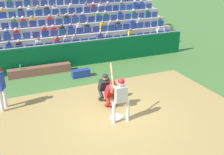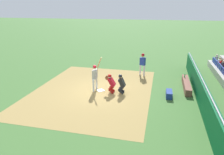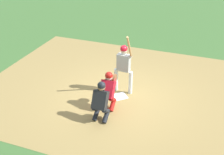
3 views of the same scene
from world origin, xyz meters
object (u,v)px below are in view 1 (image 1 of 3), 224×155
(catcher_crouching, at_px, (111,92))
(home_plate_umpire, at_px, (104,86))
(on_deck_batter, at_px, (0,84))
(batter_at_plate, at_px, (121,95))
(water_bottle_on_bench, at_px, (20,67))
(equipment_duffel_bag, at_px, (81,73))
(home_plate_marker, at_px, (116,117))
(dugout_bench, at_px, (40,70))

(catcher_crouching, height_order, home_plate_umpire, home_plate_umpire)
(home_plate_umpire, xyz_separation_m, on_deck_batter, (3.96, -0.90, 0.42))
(batter_at_plate, distance_m, home_plate_umpire, 1.82)
(water_bottle_on_bench, relative_size, equipment_duffel_bag, 0.28)
(home_plate_marker, xyz_separation_m, home_plate_umpire, (-0.09, -1.42, 0.68))
(home_plate_umpire, relative_size, water_bottle_on_bench, 4.91)
(home_plate_marker, distance_m, home_plate_umpire, 1.58)
(water_bottle_on_bench, bearing_deg, dugout_bench, -175.55)
(home_plate_marker, xyz_separation_m, batter_at_plate, (-0.01, 0.35, 1.06))
(home_plate_marker, relative_size, home_plate_umpire, 0.34)
(batter_at_plate, bearing_deg, on_deck_batter, -34.65)
(water_bottle_on_bench, xyz_separation_m, equipment_duffel_bag, (-2.83, 1.09, -0.38))
(home_plate_marker, distance_m, equipment_duffel_bag, 4.40)
(batter_at_plate, bearing_deg, home_plate_marker, -88.68)
(batter_at_plate, height_order, on_deck_batter, batter_at_plate)
(dugout_bench, bearing_deg, water_bottle_on_bench, 4.45)
(catcher_crouching, bearing_deg, batter_at_plate, 84.12)
(batter_at_plate, distance_m, catcher_crouching, 1.17)
(catcher_crouching, xyz_separation_m, home_plate_umpire, (0.03, -0.67, -0.01))
(catcher_crouching, bearing_deg, water_bottle_on_bench, -57.71)
(home_plate_umpire, bearing_deg, equipment_duffel_bag, -87.42)
(batter_at_plate, relative_size, on_deck_batter, 1.21)
(water_bottle_on_bench, bearing_deg, catcher_crouching, 122.29)
(catcher_crouching, height_order, dugout_bench, catcher_crouching)
(home_plate_marker, distance_m, dugout_bench, 5.88)
(catcher_crouching, bearing_deg, on_deck_batter, -21.52)
(batter_at_plate, distance_m, water_bottle_on_bench, 6.53)
(catcher_crouching, distance_m, dugout_bench, 5.25)
(home_plate_umpire, height_order, dugout_bench, home_plate_umpire)
(home_plate_marker, relative_size, catcher_crouching, 0.35)
(batter_at_plate, relative_size, equipment_duffel_bag, 2.39)
(on_deck_batter, bearing_deg, batter_at_plate, 145.35)
(catcher_crouching, height_order, water_bottle_on_bench, catcher_crouching)
(equipment_duffel_bag, distance_m, on_deck_batter, 4.45)
(equipment_duffel_bag, height_order, on_deck_batter, on_deck_batter)
(dugout_bench, xyz_separation_m, equipment_duffel_bag, (-1.87, 1.17, -0.03))
(home_plate_umpire, bearing_deg, on_deck_batter, -12.86)
(equipment_duffel_bag, xyz_separation_m, on_deck_batter, (3.83, 2.07, 0.92))
(home_plate_marker, relative_size, water_bottle_on_bench, 1.68)
(dugout_bench, xyz_separation_m, on_deck_batter, (1.95, 3.24, 0.90))
(home_plate_umpire, distance_m, equipment_duffel_bag, 3.02)
(catcher_crouching, bearing_deg, dugout_bench, -67.03)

